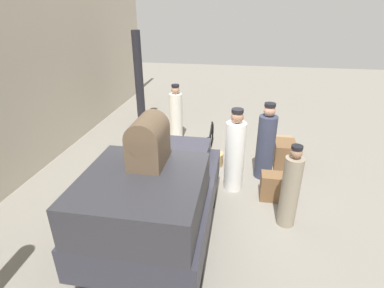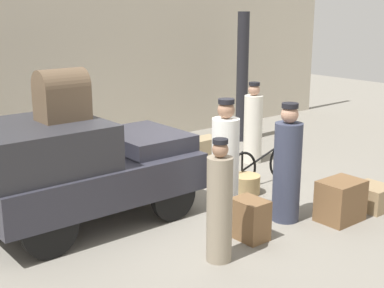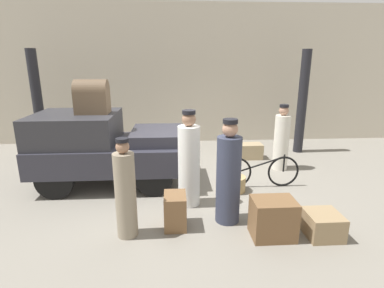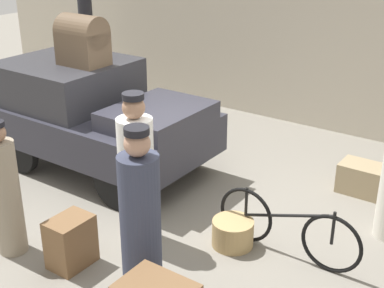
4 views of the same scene
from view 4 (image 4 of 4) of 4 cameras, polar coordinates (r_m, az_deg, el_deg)
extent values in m
plane|color=gray|center=(7.16, -2.25, -7.17)|extent=(30.00, 30.00, 0.00)
cube|color=beige|center=(9.83, 12.54, 14.60)|extent=(16.00, 0.15, 4.50)
cylinder|color=black|center=(10.96, -11.16, 11.62)|extent=(0.28, 0.28, 3.03)
cylinder|color=black|center=(8.26, -0.18, 0.10)|extent=(0.76, 0.12, 0.76)
cylinder|color=black|center=(7.09, -8.02, -4.19)|extent=(0.76, 0.12, 0.76)
cylinder|color=black|center=(9.48, -10.08, 2.80)|extent=(0.76, 0.12, 0.76)
cylinder|color=black|center=(8.48, -17.99, -0.48)|extent=(0.76, 0.12, 0.76)
cube|color=#2D2D38|center=(8.16, -9.33, 1.75)|extent=(3.22, 1.83, 0.56)
cube|color=#2D2D33|center=(8.47, -13.15, 6.54)|extent=(1.77, 1.68, 0.64)
cube|color=#2D2D38|center=(7.36, -3.65, 3.04)|extent=(1.13, 1.43, 0.25)
torus|color=black|center=(6.06, 14.64, -10.26)|extent=(0.70, 0.04, 0.70)
torus|color=black|center=(6.42, 5.75, -7.53)|extent=(0.70, 0.04, 0.70)
cylinder|color=black|center=(6.13, 10.16, -7.52)|extent=(1.07, 0.04, 0.38)
cylinder|color=black|center=(6.33, 5.82, -6.13)|extent=(0.04, 0.04, 0.36)
cylinder|color=black|center=(5.96, 14.83, -8.68)|extent=(0.04, 0.04, 0.39)
cylinder|color=tan|center=(6.41, 4.37, -9.43)|extent=(0.49, 0.49, 0.33)
cylinder|color=#33384C|center=(5.44, -5.50, -8.59)|extent=(0.42, 0.42, 1.51)
sphere|color=tan|center=(5.03, -5.88, 0.03)|extent=(0.26, 0.26, 0.26)
cylinder|color=black|center=(4.98, -5.94, 1.43)|extent=(0.24, 0.24, 0.07)
cylinder|color=white|center=(6.24, -5.90, -4.00)|extent=(0.42, 0.42, 1.55)
sphere|color=#936B51|center=(5.89, -6.25, 3.88)|extent=(0.26, 0.26, 0.26)
cylinder|color=black|center=(5.85, -6.31, 5.10)|extent=(0.24, 0.24, 0.07)
cylinder|color=gray|center=(6.38, -19.18, -5.50)|extent=(0.33, 0.33, 1.38)
cube|color=#9E8966|center=(7.89, 18.13, -3.63)|extent=(0.75, 0.44, 0.43)
cube|color=brown|center=(6.15, -12.80, -10.15)|extent=(0.36, 0.49, 0.58)
cube|color=brown|center=(8.04, -11.55, 9.98)|extent=(0.69, 0.48, 0.49)
cylinder|color=brown|center=(7.99, -11.69, 11.68)|extent=(0.69, 0.48, 0.48)
camera|label=1|loc=(10.32, -33.79, 20.27)|focal=28.00mm
camera|label=2|loc=(9.12, -65.52, 7.32)|focal=50.00mm
camera|label=3|loc=(4.26, -68.44, -4.01)|focal=28.00mm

